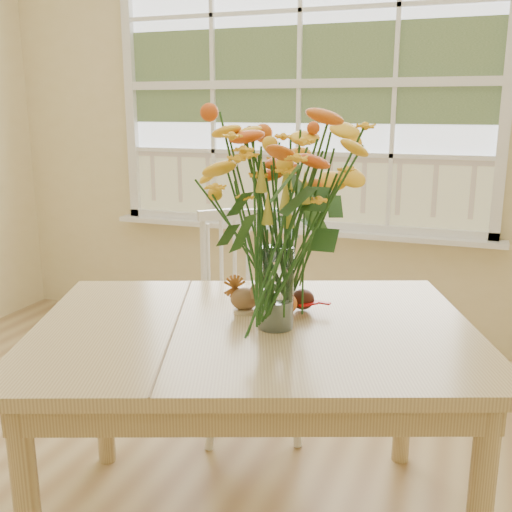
% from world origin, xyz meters
% --- Properties ---
extents(wall_back, '(4.00, 0.02, 2.70)m').
position_xyz_m(wall_back, '(0.00, 2.25, 1.35)').
color(wall_back, beige).
rests_on(wall_back, floor).
extents(window, '(2.42, 0.12, 1.74)m').
position_xyz_m(window, '(0.00, 2.21, 1.53)').
color(window, silver).
rests_on(window, wall_back).
extents(dining_table, '(1.65, 1.42, 0.74)m').
position_xyz_m(dining_table, '(0.39, 0.42, 0.65)').
color(dining_table, tan).
rests_on(dining_table, floor).
extents(windsor_chair, '(0.58, 0.57, 0.95)m').
position_xyz_m(windsor_chair, '(0.11, 1.11, 0.53)').
color(windsor_chair, white).
rests_on(windsor_chair, floor).
extents(flower_vase, '(0.53, 0.53, 0.63)m').
position_xyz_m(flower_vase, '(0.46, 0.42, 1.12)').
color(flower_vase, white).
rests_on(flower_vase, dining_table).
extents(pumpkin, '(0.10, 0.10, 0.07)m').
position_xyz_m(pumpkin, '(0.45, 0.53, 0.78)').
color(pumpkin, orange).
rests_on(pumpkin, dining_table).
extents(turkey_figurine, '(0.12, 0.10, 0.12)m').
position_xyz_m(turkey_figurine, '(0.32, 0.51, 0.79)').
color(turkey_figurine, '#CCB78C').
rests_on(turkey_figurine, dining_table).
extents(dark_gourd, '(0.13, 0.09, 0.07)m').
position_xyz_m(dark_gourd, '(0.50, 0.60, 0.78)').
color(dark_gourd, '#38160F').
rests_on(dark_gourd, dining_table).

